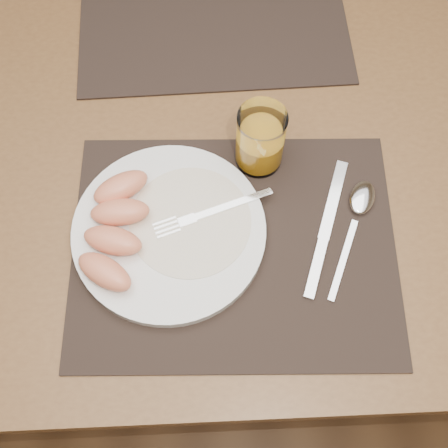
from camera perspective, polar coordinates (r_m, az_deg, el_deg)
The scene contains 11 objects.
ground at distance 1.57m, azimuth -0.01°, elevation -5.00°, with size 5.00×5.00×0.00m, color brown.
table at distance 0.96m, azimuth -0.01°, elevation 8.05°, with size 1.40×0.90×0.75m.
placemat_near at distance 0.78m, azimuth 1.03°, elevation -2.32°, with size 0.45×0.35×0.00m, color black.
placemat_far at distance 1.03m, azimuth -1.18°, elevation 21.01°, with size 0.45×0.35×0.00m, color black.
plate at distance 0.79m, azimuth -5.59°, elevation -0.72°, with size 0.27×0.27×0.02m, color white.
plate_dressing at distance 0.78m, azimuth -3.45°, elevation 0.29°, with size 0.17×0.17×0.00m.
fork at distance 0.78m, azimuth -2.11°, elevation 0.95°, with size 0.17×0.07×0.00m.
knife at distance 0.80m, azimuth 10.06°, elevation -1.47°, with size 0.09×0.21×0.01m.
spoon at distance 0.82m, azimuth 13.60°, elevation 1.75°, with size 0.09×0.18×0.01m.
juice_glass at distance 0.81m, azimuth 3.69°, elevation 8.37°, with size 0.07×0.07×0.11m.
grapefruit_wedges at distance 0.77m, azimuth -11.04°, elevation -0.31°, with size 0.11×0.20×0.03m.
Camera 1 is at (-0.02, -0.51, 1.48)m, focal length 45.00 mm.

